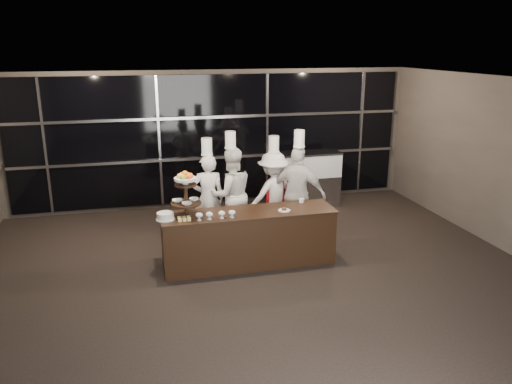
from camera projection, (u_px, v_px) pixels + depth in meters
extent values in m
plane|color=black|center=(277.00, 311.00, 6.84)|extent=(10.00, 10.00, 0.00)
plane|color=black|center=(279.00, 89.00, 5.99)|extent=(10.00, 10.00, 0.00)
plane|color=#473F38|center=(214.00, 139.00, 11.06)|extent=(9.00, 0.00, 9.00)
cube|color=black|center=(214.00, 139.00, 11.01)|extent=(8.60, 0.04, 2.80)
cube|color=#A5A5AA|center=(215.00, 158.00, 11.07)|extent=(8.60, 0.06, 0.06)
cube|color=#A5A5AA|center=(214.00, 117.00, 10.82)|extent=(8.60, 0.06, 0.06)
cube|color=#A5A5AA|center=(45.00, 147.00, 10.16)|extent=(0.05, 0.05, 2.80)
cube|color=#A5A5AA|center=(159.00, 142.00, 10.70)|extent=(0.05, 0.05, 2.80)
cube|color=#A5A5AA|center=(267.00, 137.00, 11.26)|extent=(0.05, 0.05, 2.80)
cube|color=#A5A5AA|center=(361.00, 133.00, 11.80)|extent=(0.05, 0.05, 2.80)
cube|color=black|center=(249.00, 239.00, 8.20)|extent=(2.80, 0.70, 0.90)
cube|color=black|center=(249.00, 212.00, 8.07)|extent=(2.84, 0.74, 0.03)
cylinder|color=black|center=(187.00, 216.00, 7.83)|extent=(0.24, 0.24, 0.03)
cylinder|color=black|center=(186.00, 195.00, 7.73)|extent=(0.06, 0.06, 0.70)
cylinder|color=black|center=(186.00, 203.00, 7.77)|extent=(0.48, 0.48, 0.02)
cylinder|color=black|center=(185.00, 185.00, 7.68)|extent=(0.34, 0.34, 0.02)
cylinder|color=white|center=(185.00, 182.00, 7.67)|extent=(0.10, 0.10, 0.06)
cylinder|color=white|center=(185.00, 179.00, 7.66)|extent=(0.34, 0.34, 0.04)
sphere|color=orange|center=(190.00, 176.00, 7.66)|extent=(0.09, 0.09, 0.09)
sphere|color=#61A52A|center=(187.00, 175.00, 7.72)|extent=(0.09, 0.09, 0.09)
sphere|color=orange|center=(182.00, 175.00, 7.70)|extent=(0.09, 0.09, 0.09)
sphere|color=yellow|center=(180.00, 176.00, 7.63)|extent=(0.09, 0.09, 0.09)
sphere|color=#7DAA2B|center=(183.00, 177.00, 7.57)|extent=(0.09, 0.09, 0.09)
sphere|color=#DF4712|center=(188.00, 177.00, 7.59)|extent=(0.09, 0.09, 0.09)
sphere|color=orange|center=(185.00, 173.00, 7.63)|extent=(0.09, 0.09, 0.09)
imported|color=white|center=(177.00, 201.00, 7.79)|extent=(0.16, 0.16, 0.04)
imported|color=white|center=(194.00, 199.00, 7.85)|extent=(0.15, 0.15, 0.05)
imported|color=white|center=(187.00, 204.00, 7.65)|extent=(0.16, 0.16, 0.04)
cylinder|color=silver|center=(199.00, 220.00, 7.67)|extent=(0.07, 0.07, 0.01)
cylinder|color=silver|center=(199.00, 218.00, 7.66)|extent=(0.02, 0.02, 0.05)
ellipsoid|color=silver|center=(199.00, 215.00, 7.64)|extent=(0.11, 0.11, 0.08)
ellipsoid|color=green|center=(199.00, 215.00, 7.64)|extent=(0.08, 0.08, 0.05)
cylinder|color=silver|center=(209.00, 219.00, 7.70)|extent=(0.07, 0.07, 0.01)
cylinder|color=silver|center=(209.00, 217.00, 7.69)|extent=(0.02, 0.02, 0.05)
ellipsoid|color=silver|center=(209.00, 214.00, 7.68)|extent=(0.11, 0.11, 0.08)
ellipsoid|color=red|center=(209.00, 214.00, 7.68)|extent=(0.08, 0.08, 0.05)
cylinder|color=silver|center=(222.00, 218.00, 7.75)|extent=(0.07, 0.07, 0.01)
cylinder|color=silver|center=(222.00, 216.00, 7.74)|extent=(0.02, 0.02, 0.05)
ellipsoid|color=silver|center=(222.00, 213.00, 7.73)|extent=(0.11, 0.11, 0.08)
ellipsoid|color=beige|center=(222.00, 213.00, 7.72)|extent=(0.08, 0.08, 0.05)
cylinder|color=silver|center=(232.00, 217.00, 7.79)|extent=(0.07, 0.07, 0.01)
cylinder|color=silver|center=(232.00, 215.00, 7.78)|extent=(0.02, 0.02, 0.05)
ellipsoid|color=silver|center=(232.00, 212.00, 7.76)|extent=(0.11, 0.11, 0.08)
ellipsoid|color=#4E2A18|center=(232.00, 212.00, 7.76)|extent=(0.08, 0.08, 0.05)
cylinder|color=white|center=(166.00, 219.00, 7.71)|extent=(0.30, 0.30, 0.01)
cylinder|color=white|center=(165.00, 216.00, 7.69)|extent=(0.26, 0.26, 0.10)
cube|color=#FFE77C|center=(180.00, 220.00, 7.61)|extent=(0.06, 0.06, 0.05)
cube|color=#FFE77C|center=(184.00, 219.00, 7.63)|extent=(0.06, 0.06, 0.05)
cube|color=#FFE77C|center=(189.00, 219.00, 7.64)|extent=(0.05, 0.06, 0.05)
cube|color=#FFE77C|center=(179.00, 218.00, 7.68)|extent=(0.06, 0.06, 0.05)
cube|color=#FFE77C|center=(184.00, 218.00, 7.69)|extent=(0.06, 0.06, 0.05)
cube|color=#FFE77C|center=(188.00, 218.00, 7.71)|extent=(0.05, 0.06, 0.05)
cylinder|color=white|center=(284.00, 210.00, 8.11)|extent=(0.20, 0.20, 0.01)
cylinder|color=#4C2814|center=(284.00, 209.00, 8.10)|extent=(0.08, 0.08, 0.04)
cylinder|color=white|center=(302.00, 201.00, 8.52)|extent=(0.08, 0.08, 0.07)
cube|color=#A5A5AA|center=(309.00, 191.00, 11.21)|extent=(1.30, 0.56, 0.70)
cube|color=silver|center=(310.00, 165.00, 11.04)|extent=(1.30, 0.56, 0.50)
cube|color=#FFC67F|center=(310.00, 165.00, 11.04)|extent=(1.20, 0.46, 0.40)
cube|color=#A5A5AA|center=(310.00, 153.00, 10.96)|extent=(1.32, 0.57, 0.04)
imported|color=silver|center=(208.00, 198.00, 9.11)|extent=(0.61, 0.42, 1.63)
cylinder|color=white|center=(207.00, 146.00, 8.83)|extent=(0.19, 0.19, 0.30)
cylinder|color=white|center=(207.00, 154.00, 8.87)|extent=(0.21, 0.21, 0.03)
imported|color=white|center=(231.00, 194.00, 9.17)|extent=(0.91, 0.74, 1.74)
cylinder|color=white|center=(230.00, 140.00, 8.88)|extent=(0.19, 0.19, 0.30)
cylinder|color=white|center=(231.00, 148.00, 8.92)|extent=(0.21, 0.21, 0.03)
imported|color=silver|center=(273.00, 194.00, 9.36)|extent=(1.18, 0.89, 1.62)
cylinder|color=white|center=(274.00, 144.00, 9.09)|extent=(0.19, 0.19, 0.30)
cylinder|color=white|center=(274.00, 152.00, 9.13)|extent=(0.21, 0.21, 0.03)
cube|color=#B10D16|center=(275.00, 196.00, 9.25)|extent=(0.34, 0.03, 0.61)
imported|color=silver|center=(298.00, 195.00, 9.10)|extent=(1.10, 0.95, 1.77)
cylinder|color=white|center=(299.00, 138.00, 8.80)|extent=(0.19, 0.19, 0.30)
cylinder|color=white|center=(299.00, 146.00, 8.84)|extent=(0.21, 0.21, 0.03)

